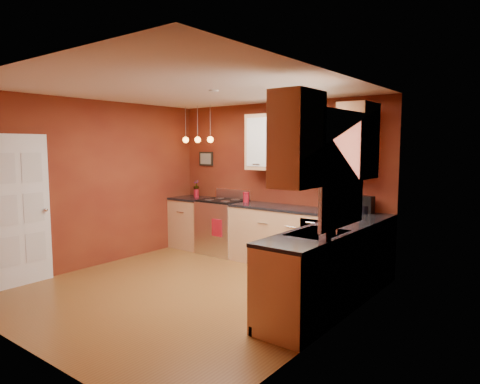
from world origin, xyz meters
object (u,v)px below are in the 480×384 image
Objects in this scene: gas_range at (223,226)px; soap_pump at (325,231)px; red_canister at (246,197)px; sink at (318,235)px; coffee_maker at (367,206)px.

gas_range is 5.57× the size of soap_pump.
soap_pump reaches higher than red_canister.
soap_pump is at bearing -53.00° from sink.
coffee_maker is at bearing 99.27° from soap_pump.
gas_range is at bearing 150.22° from sink.
soap_pump reaches higher than gas_range.
sink is 2.66m from red_canister.
soap_pump is (0.25, -0.33, 0.12)m from sink.
gas_range is 4.53× the size of coffee_maker.
sink is at bearing 127.00° from soap_pump.
gas_range is at bearing -172.49° from red_canister.
coffee_maker is at bearing 1.71° from red_canister.
red_canister is (0.47, 0.06, 0.54)m from gas_range.
gas_range is 2.62m from coffee_maker.
sink is 1.63m from coffee_maker.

